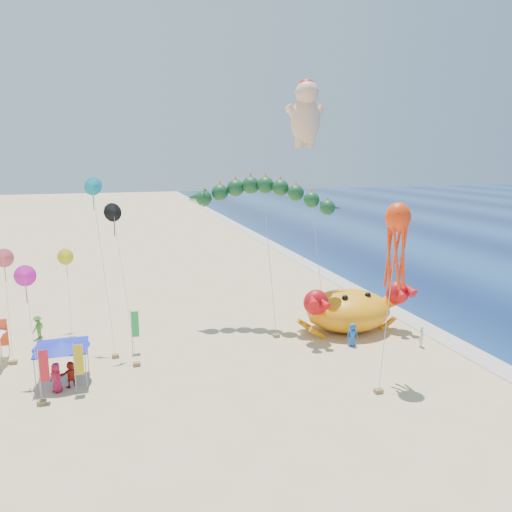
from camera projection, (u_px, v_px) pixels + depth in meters
The scene contains 10 objects.
ground at pixel (289, 345), 37.03m from camera, with size 320.00×320.00×0.00m, color #D1B784.
foam_strip at pixel (429, 329), 40.35m from camera, with size 320.00×320.00×0.00m, color silver.
crab_inflatable at pixel (349, 309), 39.86m from camera, with size 9.24×6.14×4.05m.
dragon_kite at pixel (263, 199), 39.75m from camera, with size 12.05×6.82×11.74m.
cherub_kite at pixel (306, 112), 40.66m from camera, with size 2.90×2.89×19.88m.
octopus_kite at pixel (397, 239), 29.92m from camera, with size 2.77×2.59×11.14m.
canopy_blue at pixel (61, 344), 30.70m from camera, with size 3.39×3.39×2.71m.
feather_flags at pixel (66, 345), 31.66m from camera, with size 9.19×6.71×3.20m.
beachgoers at pixel (138, 349), 34.07m from camera, with size 28.13×11.09×1.84m.
small_kites at pixel (63, 250), 34.50m from camera, with size 8.81×12.90×12.37m.
Camera 1 is at (-12.27, -32.82, 13.91)m, focal length 35.00 mm.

